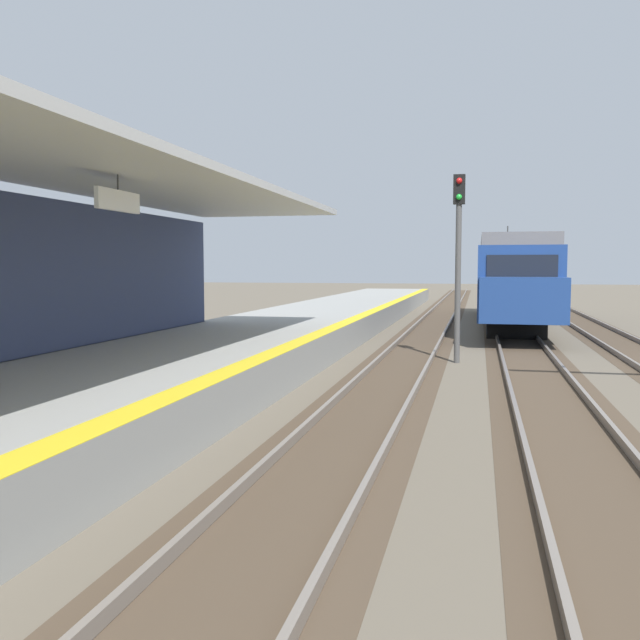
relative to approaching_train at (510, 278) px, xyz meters
The scene contains 5 objects.
station_platform 19.03m from the approaching_train, 114.31° to the right, with size 5.00×80.00×0.91m.
track_pair_nearest_platform 13.87m from the approaching_train, 104.38° to the right, with size 2.34×120.00×0.16m.
track_pair_middle 13.44m from the approaching_train, 90.02° to the right, with size 2.34×120.00×0.16m.
approaching_train is the anchor object (origin of this frame).
rail_signal_post 13.53m from the approaching_train, 98.44° to the right, with size 0.32×0.34×5.20m.
Camera 1 is at (3.88, 0.52, 2.69)m, focal length 38.55 mm.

